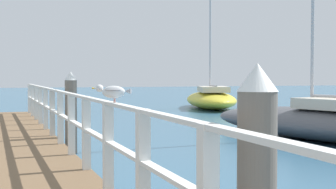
{
  "coord_description": "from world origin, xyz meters",
  "views": [
    {
      "loc": [
        -0.27,
        0.78,
        1.84
      ],
      "look_at": [
        3.19,
        10.83,
        1.44
      ],
      "focal_mm": 54.85,
      "sensor_mm": 36.0,
      "label": 1
    }
  ],
  "objects": [
    {
      "name": "pier_deck",
      "position": [
        0.0,
        11.02,
        0.19
      ],
      "size": [
        2.36,
        22.03,
        0.38
      ],
      "primitive_type": "cube",
      "color": "brown",
      "rests_on": "ground_plane"
    },
    {
      "name": "pier_railing",
      "position": [
        1.1,
        11.02,
        1.07
      ],
      "size": [
        0.12,
        20.55,
        1.13
      ],
      "color": "silver",
      "rests_on": "pier_deck"
    },
    {
      "name": "dock_piling_far",
      "position": [
        1.48,
        12.9,
        0.97
      ],
      "size": [
        0.29,
        0.29,
        1.92
      ],
      "color": "#6B6056",
      "rests_on": "ground_plane"
    },
    {
      "name": "seagull_foreground",
      "position": [
        1.09,
        6.77,
        1.65
      ],
      "size": [
        0.44,
        0.26,
        0.21
      ],
      "rotation": [
        0.0,
        0.0,
        1.1
      ],
      "color": "white",
      "rests_on": "pier_railing"
    },
    {
      "name": "boat_0",
      "position": [
        11.24,
        26.87,
        0.53
      ],
      "size": [
        4.55,
        7.83,
        10.09
      ],
      "rotation": [
        0.0,
        0.0,
        -0.28
      ],
      "color": "gold",
      "rests_on": "ground_plane"
    },
    {
      "name": "boat_1",
      "position": [
        8.7,
        13.07,
        0.51
      ],
      "size": [
        4.99,
        9.0,
        9.64
      ],
      "rotation": [
        0.0,
        0.0,
        0.26
      ],
      "color": "#4C4C51",
      "rests_on": "ground_plane"
    }
  ]
}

